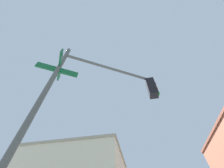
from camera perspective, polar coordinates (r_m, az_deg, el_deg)
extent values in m
cylinder|color=#474C47|center=(2.93, -31.35, -11.71)|extent=(0.12, 0.12, 5.60)
cylinder|color=#474C47|center=(4.66, -0.78, 6.70)|extent=(2.66, 1.60, 0.09)
cube|color=black|center=(4.79, 16.58, -1.53)|extent=(0.28, 0.28, 0.80)
sphere|color=red|center=(5.05, 17.40, -0.09)|extent=(0.18, 0.18, 0.18)
sphere|color=orange|center=(4.87, 18.08, -1.96)|extent=(0.18, 0.18, 0.18)
sphere|color=green|center=(4.69, 18.81, -3.97)|extent=(0.18, 0.18, 0.18)
cube|color=#0F5128|center=(3.96, -22.25, 5.64)|extent=(0.97, 0.59, 0.20)
cube|color=#0F5128|center=(4.14, -21.35, 7.35)|extent=(0.54, 0.88, 0.20)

